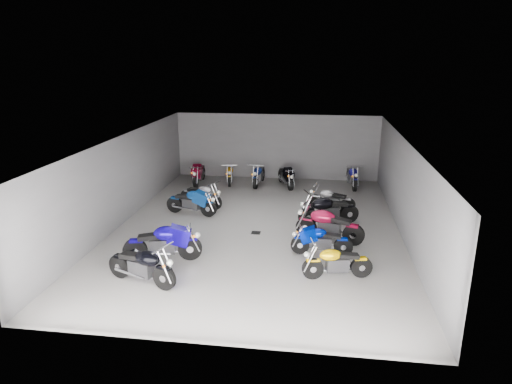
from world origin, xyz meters
TOP-DOWN VIEW (x-y plane):
  - ground at (0.00, 0.00)m, footprint 14.00×14.00m
  - wall_back at (0.00, 7.00)m, footprint 10.00×0.10m
  - wall_left at (-5.00, 0.00)m, footprint 0.10×14.00m
  - wall_right at (5.00, 0.00)m, footprint 0.10×14.00m
  - ceiling at (0.00, 0.00)m, footprint 10.00×14.00m
  - drain_grate at (0.00, -0.50)m, footprint 0.32×0.32m
  - motorcycle_left_a at (-2.55, -4.55)m, footprint 2.14×0.87m
  - motorcycle_left_b at (-2.45, -3.08)m, footprint 2.34×0.70m
  - motorcycle_left_e at (-2.72, 1.06)m, footprint 2.10×0.62m
  - motorcycle_left_f at (-2.60, 2.02)m, footprint 1.93×0.93m
  - motorcycle_right_b at (2.67, -3.51)m, footprint 1.96×0.57m
  - motorcycle_right_c at (2.24, -2.00)m, footprint 1.92×0.38m
  - motorcycle_right_d at (2.49, -0.87)m, footprint 2.28×0.82m
  - motorcycle_right_e at (2.49, 0.67)m, footprint 2.21×0.98m
  - motorcycle_right_f at (2.65, 2.34)m, footprint 1.86×0.57m
  - motorcycle_back_a at (-3.58, 5.38)m, footprint 0.46×2.20m
  - motorcycle_back_b at (-2.13, 5.70)m, footprint 0.50×1.93m
  - motorcycle_back_c at (-0.70, 5.59)m, footprint 0.45×2.09m
  - motorcycle_back_d at (0.60, 5.52)m, footprint 0.89×1.99m
  - motorcycle_back_f at (3.68, 5.83)m, footprint 0.49×2.16m

SIDE VIEW (x-z plane):
  - ground at x=0.00m, z-range 0.00..0.00m
  - drain_grate at x=0.00m, z-range 0.00..0.01m
  - motorcycle_right_f at x=2.65m, z-range 0.04..0.87m
  - motorcycle_right_c at x=2.24m, z-range 0.04..0.88m
  - motorcycle_back_b at x=-2.13m, z-range 0.04..0.89m
  - motorcycle_right_b at x=2.67m, z-range 0.04..0.91m
  - motorcycle_left_f at x=-2.60m, z-range 0.04..0.94m
  - motorcycle_back_d at x=0.60m, z-range 0.04..0.96m
  - motorcycle_back_c at x=-0.70m, z-range 0.04..0.96m
  - motorcycle_left_e at x=-2.72m, z-range 0.04..0.97m
  - motorcycle_back_f at x=3.68m, z-range 0.04..0.99m
  - motorcycle_back_a at x=-3.58m, z-range 0.04..1.01m
  - motorcycle_left_a at x=-2.55m, z-range 0.04..1.02m
  - motorcycle_right_e at x=2.49m, z-range 0.05..1.06m
  - motorcycle_right_d at x=2.49m, z-range 0.05..1.07m
  - motorcycle_left_b at x=-2.45m, z-range 0.05..1.09m
  - wall_back at x=0.00m, z-range 0.00..3.20m
  - wall_left at x=-5.00m, z-range 0.00..3.20m
  - wall_right at x=5.00m, z-range 0.00..3.20m
  - ceiling at x=0.00m, z-range 3.20..3.24m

